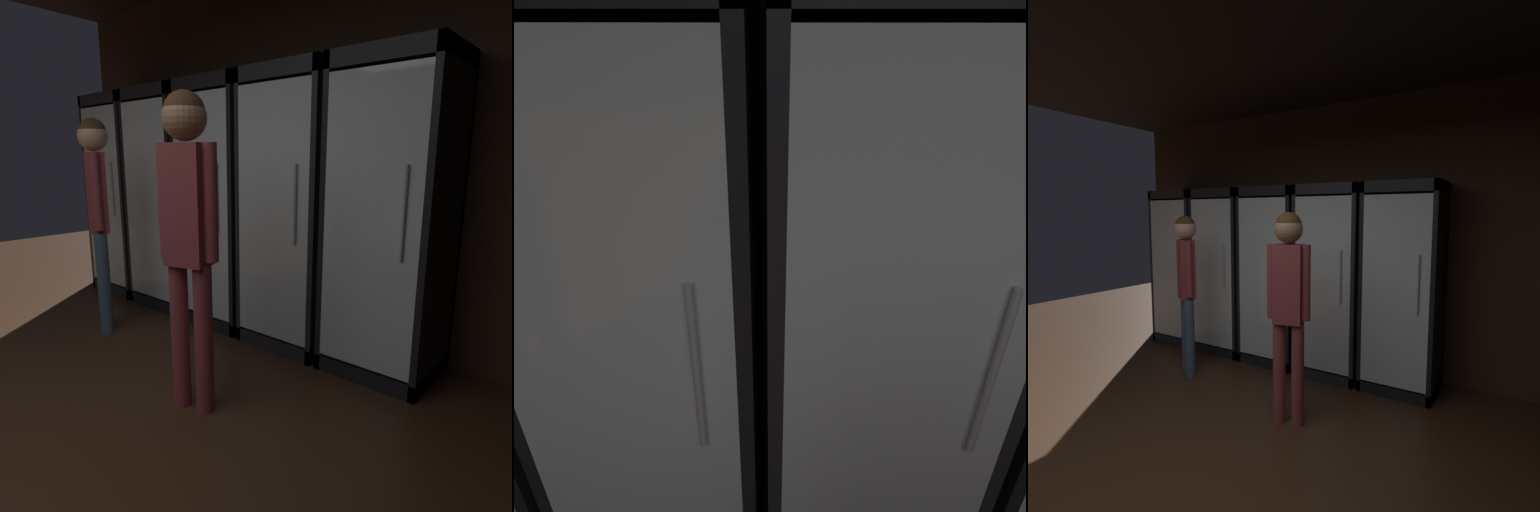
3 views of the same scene
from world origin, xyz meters
The scene contains 3 objects.
wall_back centered at (0.00, 3.03, 1.40)m, with size 6.00×0.06×2.80m, color #382619.
cooler_center centered at (-0.74, 2.74, 0.94)m, with size 0.66×0.59×1.93m.
cooler_right centered at (-0.04, 2.74, 0.94)m, with size 0.66×0.59×1.93m.
Camera 2 is at (-0.35, 1.58, 1.84)m, focal length 32.28 mm.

